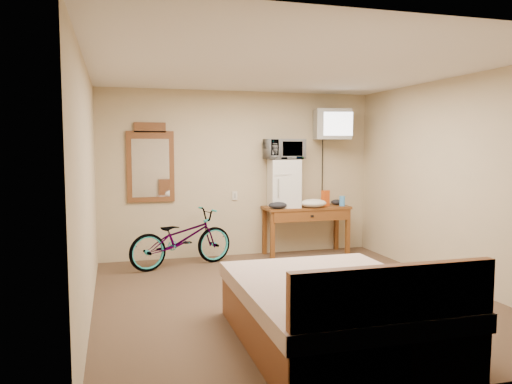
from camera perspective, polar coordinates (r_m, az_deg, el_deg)
room at (r=5.43m, az=4.03°, el=0.77°), size 4.60×4.64×2.50m
desk at (r=7.71m, az=5.85°, el=-2.57°), size 1.32×0.51×0.75m
mini_fridge at (r=7.58m, az=3.21°, el=1.00°), size 0.48×0.46×0.72m
microwave at (r=7.56m, az=3.24°, el=4.90°), size 0.58×0.42×0.31m
snack_bag at (r=7.82m, az=7.94°, el=-0.69°), size 0.14×0.11×0.24m
blue_cup at (r=7.84m, az=9.82°, el=-1.02°), size 0.09×0.09×0.15m
cloth_cream at (r=7.59m, az=6.55°, el=-1.28°), size 0.41×0.32×0.13m
cloth_dark_a at (r=7.38m, az=2.50°, el=-1.53°), size 0.28×0.21×0.10m
cloth_dark_b at (r=7.98m, az=9.21°, el=-1.15°), size 0.19×0.15×0.08m
crt_television at (r=7.82m, az=8.67°, el=7.64°), size 0.61×0.65×0.46m
wall_mirror at (r=7.38m, az=-11.96°, el=3.19°), size 0.68×0.04×1.15m
bicycle at (r=7.02m, az=-8.50°, el=-5.26°), size 1.61×0.96×0.80m
bed at (r=4.33m, az=9.19°, el=-13.37°), size 1.55×2.05×0.90m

